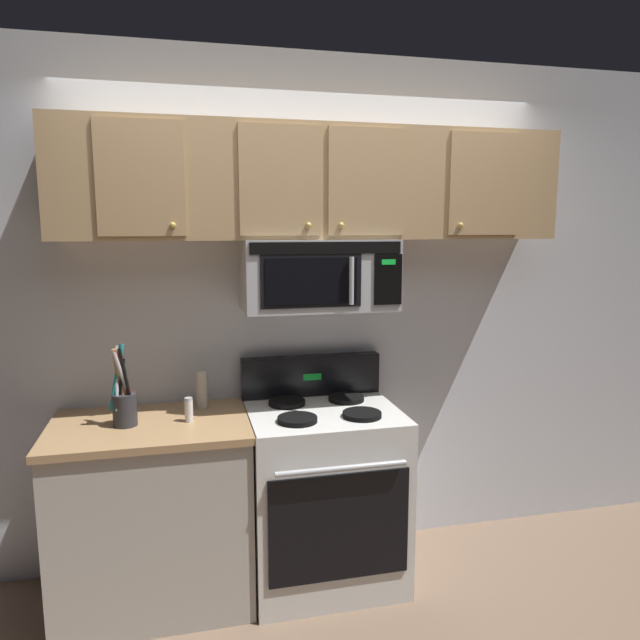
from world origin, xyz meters
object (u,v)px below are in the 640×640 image
(stove_range, at_px, (323,491))
(pepper_mill, at_px, (202,390))
(over_range_microwave, at_px, (318,274))
(salt_shaker, at_px, (189,410))
(utensil_crock_charcoal, at_px, (124,401))

(stove_range, bearing_deg, pepper_mill, 163.19)
(stove_range, xyz_separation_m, over_range_microwave, (-0.00, 0.12, 1.11))
(stove_range, distance_m, salt_shaker, 0.82)
(over_range_microwave, bearing_deg, utensil_crock_charcoal, -172.35)
(over_range_microwave, relative_size, utensil_crock_charcoal, 1.98)
(over_range_microwave, distance_m, pepper_mill, 0.83)
(stove_range, relative_size, pepper_mill, 5.77)
(over_range_microwave, distance_m, salt_shaker, 0.91)
(utensil_crock_charcoal, xyz_separation_m, pepper_mill, (0.36, 0.19, -0.02))
(utensil_crock_charcoal, relative_size, pepper_mill, 1.98)
(utensil_crock_charcoal, height_order, salt_shaker, utensil_crock_charcoal)
(salt_shaker, relative_size, pepper_mill, 0.60)
(over_range_microwave, distance_m, utensil_crock_charcoal, 1.11)
(over_range_microwave, relative_size, pepper_mill, 3.92)
(stove_range, relative_size, utensil_crock_charcoal, 2.91)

